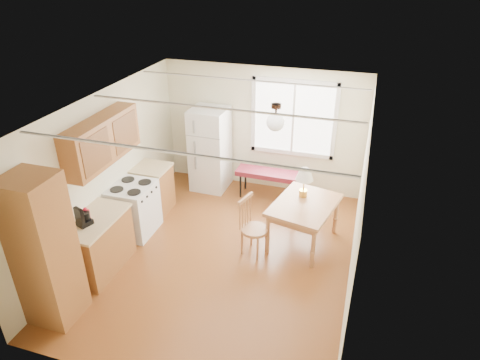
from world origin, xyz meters
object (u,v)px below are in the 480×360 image
at_px(refrigerator, 210,149).
at_px(chair, 250,222).
at_px(dining_table, 304,209).
at_px(bench, 269,174).

distance_m(refrigerator, chair, 2.34).
distance_m(dining_table, chair, 0.93).
bearing_deg(dining_table, chair, -135.47).
relative_size(refrigerator, chair, 1.72).
bearing_deg(bench, refrigerator, 177.85).
xyz_separation_m(dining_table, chair, (-0.78, -0.49, -0.10)).
bearing_deg(refrigerator, chair, -52.26).
relative_size(bench, dining_table, 0.91).
xyz_separation_m(bench, dining_table, (0.91, -1.32, 0.14)).
bearing_deg(chair, refrigerator, 142.05).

